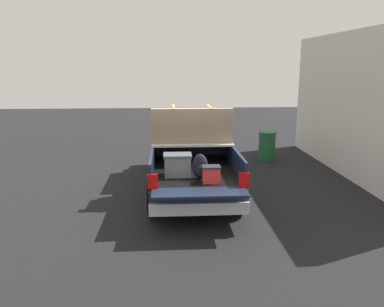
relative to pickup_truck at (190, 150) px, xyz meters
The scene contains 4 objects.
ground_plane 1.05m from the pickup_truck, behind, with size 40.00×40.00×0.00m, color black.
pickup_truck is the anchor object (origin of this frame).
building_facade 4.94m from the pickup_truck, 80.00° to the right, with size 8.15×0.36×4.15m, color silver.
trash_can 3.91m from the pickup_truck, 46.49° to the right, with size 0.60×0.60×0.98m.
Camera 1 is at (-9.68, 0.58, 3.18)m, focal length 36.06 mm.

